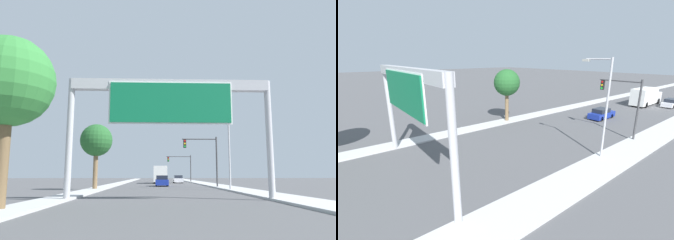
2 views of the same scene
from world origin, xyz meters
TOP-DOWN VIEW (x-y plane):
  - sidewalk_right at (7.75, 60.00)m, footprint 3.00×120.00m
  - median_strip_left at (-7.25, 60.00)m, footprint 2.00×120.00m
  - sign_gantry at (0.00, 17.87)m, footprint 13.32×0.73m
  - car_mid_right at (3.50, 60.77)m, footprint 1.72×4.67m
  - car_far_left at (0.00, 43.74)m, footprint 1.78×4.42m
  - truck_box_primary at (0.00, 58.90)m, footprint 2.41×8.45m
  - traffic_light_near_intersection at (5.36, 38.00)m, footprint 4.45×0.32m
  - traffic_light_mid_block at (4.94, 68.00)m, footprint 5.38×0.32m
  - palm_tree_foreground at (-7.80, 12.00)m, footprint 4.21×4.21m
  - palm_tree_background at (-7.28, 32.31)m, footprint 3.44×3.44m
  - street_lamp_right at (6.52, 31.36)m, footprint 2.65×0.28m

SIDE VIEW (x-z plane):
  - sidewalk_right at x=7.75m, z-range 0.00..0.15m
  - median_strip_left at x=-7.25m, z-range 0.00..0.15m
  - car_mid_right at x=3.50m, z-range -0.04..1.43m
  - car_far_left at x=0.00m, z-range -0.04..1.45m
  - truck_box_primary at x=0.00m, z-range 0.03..3.17m
  - traffic_light_mid_block at x=4.94m, z-range 1.09..6.83m
  - traffic_light_near_intersection at x=5.36m, z-range 1.10..7.43m
  - street_lamp_right at x=6.52m, z-range 0.78..9.20m
  - palm_tree_background at x=-7.28m, z-range 1.69..8.66m
  - palm_tree_foreground at x=-7.80m, z-range 1.82..9.81m
  - sign_gantry at x=0.00m, z-range 2.33..10.12m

